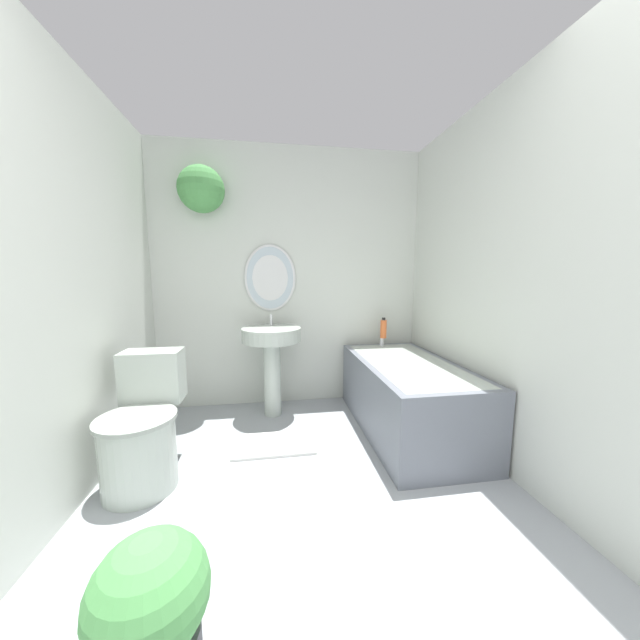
{
  "coord_description": "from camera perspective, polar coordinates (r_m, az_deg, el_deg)",
  "views": [
    {
      "loc": [
        -0.2,
        -0.28,
        1.23
      ],
      "look_at": [
        0.11,
        1.72,
        0.95
      ],
      "focal_mm": 18.0,
      "sensor_mm": 36.0,
      "label": 1
    }
  ],
  "objects": [
    {
      "name": "wall_right",
      "position": [
        2.22,
        32.56,
        5.9
      ],
      "size": [
        0.06,
        2.9,
        2.4
      ],
      "color": "silver",
      "rests_on": "ground_plane"
    },
    {
      "name": "pedestal_sink",
      "position": [
        2.83,
        -8.57,
        -5.07
      ],
      "size": [
        0.51,
        0.51,
        0.88
      ],
      "color": "#B2BCB2",
      "rests_on": "ground_plane"
    },
    {
      "name": "shampoo_bottle",
      "position": [
        3.14,
        11.21,
        -1.51
      ],
      "size": [
        0.06,
        0.06,
        0.2
      ],
      "color": "#DB6633",
      "rests_on": "bathtub"
    },
    {
      "name": "bath_mat",
      "position": [
        2.53,
        -8.18,
        -21.01
      ],
      "size": [
        0.58,
        0.34,
        0.02
      ],
      "color": "silver",
      "rests_on": "ground_plane"
    },
    {
      "name": "bathtub",
      "position": [
        2.7,
        15.18,
        -12.7
      ],
      "size": [
        0.71,
        1.41,
        0.64
      ],
      "color": "slate",
      "rests_on": "ground_plane"
    },
    {
      "name": "toilet",
      "position": [
        2.27,
        -28.95,
        -16.85
      ],
      "size": [
        0.43,
        0.62,
        0.75
      ],
      "color": "#B2BCB2",
      "rests_on": "ground_plane"
    },
    {
      "name": "wall_back",
      "position": [
        3.07,
        -7.27,
        9.17
      ],
      "size": [
        2.59,
        0.39,
        2.4
      ],
      "color": "silver",
      "rests_on": "ground_plane"
    },
    {
      "name": "potted_plant",
      "position": [
        1.4,
        -27.84,
        -38.13
      ],
      "size": [
        0.35,
        0.35,
        0.45
      ],
      "color": "#47474C",
      "rests_on": "ground_plane"
    },
    {
      "name": "wall_left",
      "position": [
        1.98,
        -41.7,
        5.07
      ],
      "size": [
        0.06,
        2.9,
        2.4
      ],
      "color": "silver",
      "rests_on": "ground_plane"
    }
  ]
}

